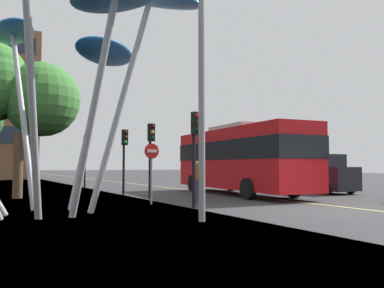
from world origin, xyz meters
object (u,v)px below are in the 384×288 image
at_px(red_bus, 240,157).
at_px(traffic_light_kerb_far, 151,144).
at_px(traffic_light_island_mid, 124,147).
at_px(street_lamp, 214,41).
at_px(leaf_sculpture, 46,24).
at_px(car_parked_mid, 321,175).
at_px(traffic_light_opposite, 86,150).
at_px(no_entry_sign, 151,164).
at_px(pedestrian, 197,181).
at_px(traffic_light_kerb_near, 195,138).

distance_m(red_bus, traffic_light_kerb_far, 5.15).
bearing_deg(traffic_light_island_mid, street_lamp, -95.75).
bearing_deg(red_bus, street_lamp, -130.30).
bearing_deg(street_lamp, red_bus, 49.70).
relative_size(leaf_sculpture, car_parked_mid, 2.94).
distance_m(leaf_sculpture, traffic_light_opposite, 15.21).
bearing_deg(traffic_light_opposite, no_entry_sign, -92.82).
bearing_deg(red_bus, traffic_light_island_mid, 152.62).
relative_size(red_bus, car_parked_mid, 2.68).
xyz_separation_m(red_bus, leaf_sculpture, (-10.28, -3.86, 3.98)).
xyz_separation_m(street_lamp, no_entry_sign, (0.27, 4.99, -3.43)).
xyz_separation_m(leaf_sculpture, no_entry_sign, (4.21, 1.36, -4.36)).
distance_m(traffic_light_island_mid, traffic_light_opposite, 7.42).
distance_m(traffic_light_kerb_far, traffic_light_island_mid, 2.97).
bearing_deg(traffic_light_island_mid, traffic_light_opposite, 91.05).
bearing_deg(car_parked_mid, traffic_light_opposite, 131.49).
bearing_deg(traffic_light_opposite, traffic_light_island_mid, -88.95).
distance_m(leaf_sculpture, pedestrian, 8.19).
xyz_separation_m(traffic_light_kerb_far, traffic_light_opposite, (-0.34, 10.38, 0.10)).
bearing_deg(traffic_light_kerb_far, car_parked_mid, -5.91).
height_order(red_bus, car_parked_mid, red_bus).
bearing_deg(traffic_light_island_mid, leaf_sculpture, -126.92).
relative_size(traffic_light_kerb_far, traffic_light_island_mid, 1.01).
xyz_separation_m(traffic_light_kerb_far, pedestrian, (1.10, -2.31, -1.63)).
height_order(traffic_light_kerb_far, car_parked_mid, traffic_light_kerb_far).
xyz_separation_m(traffic_light_kerb_near, car_parked_mid, (9.86, 3.28, -1.49)).
height_order(red_bus, traffic_light_kerb_near, red_bus).
bearing_deg(car_parked_mid, red_bus, 165.22).
relative_size(red_bus, street_lamp, 1.32).
distance_m(traffic_light_opposite, no_entry_sign, 12.72).
relative_size(leaf_sculpture, pedestrian, 6.72).
distance_m(traffic_light_kerb_near, traffic_light_island_mid, 7.25).
height_order(red_bus, no_entry_sign, red_bus).
bearing_deg(traffic_light_kerb_near, traffic_light_island_mid, 90.54).
bearing_deg(leaf_sculpture, traffic_light_kerb_near, -7.23).
relative_size(red_bus, no_entry_sign, 4.39).
bearing_deg(traffic_light_opposite, car_parked_mid, -48.51).
distance_m(red_bus, traffic_light_kerb_near, 6.93).
bearing_deg(traffic_light_opposite, red_bus, -61.80).
relative_size(traffic_light_opposite, pedestrian, 2.10).
bearing_deg(traffic_light_kerb_far, leaf_sculpture, -144.79).
xyz_separation_m(traffic_light_opposite, car_parked_mid, (10.07, -11.39, -1.58)).
bearing_deg(traffic_light_kerb_far, red_bus, 2.36).
height_order(car_parked_mid, pedestrian, car_parked_mid).
bearing_deg(traffic_light_kerb_near, pedestrian, 58.01).
relative_size(traffic_light_opposite, street_lamp, 0.45).
height_order(traffic_light_kerb_near, traffic_light_island_mid, traffic_light_kerb_near).
xyz_separation_m(red_bus, traffic_light_kerb_near, (-5.25, -4.50, 0.52)).
bearing_deg(no_entry_sign, traffic_light_kerb_near, -67.53).
relative_size(traffic_light_island_mid, car_parked_mid, 0.87).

